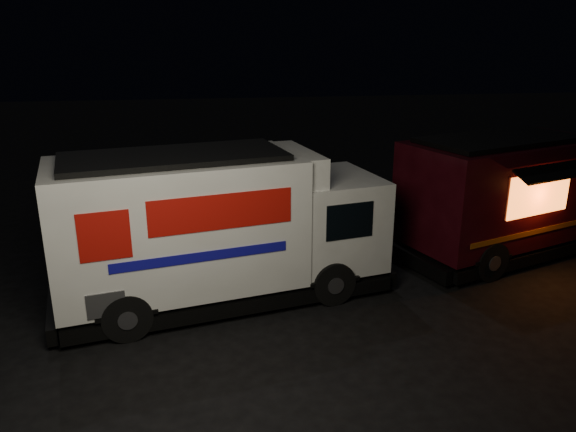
# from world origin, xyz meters

# --- Properties ---
(ground) EXTENTS (80.00, 80.00, 0.00)m
(ground) POSITION_xyz_m (0.00, 0.00, 0.00)
(ground) COLOR black
(ground) RESTS_ON ground
(white_truck) EXTENTS (7.58, 3.91, 3.27)m
(white_truck) POSITION_xyz_m (0.05, 1.06, 1.64)
(white_truck) COLOR white
(white_truck) RESTS_ON ground
(red_truck) EXTENTS (7.13, 4.55, 3.12)m
(red_truck) POSITION_xyz_m (7.71, 2.74, 1.56)
(red_truck) COLOR #380A11
(red_truck) RESTS_ON ground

